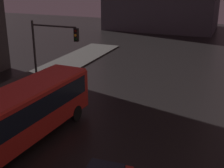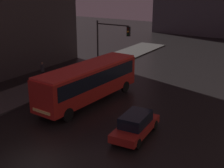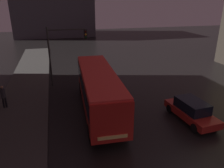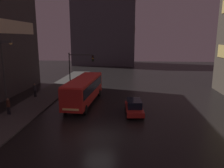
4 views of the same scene
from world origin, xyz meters
The scene contains 2 objects.
bus_near centered at (-3.14, 8.97, 1.94)m, with size 2.98×10.45×3.15m.
traffic_light_main centered at (-5.27, 15.34, 3.98)m, with size 3.79×0.35×5.79m.
Camera 1 is at (7.15, -3.38, 8.86)m, focal length 50.00 mm.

